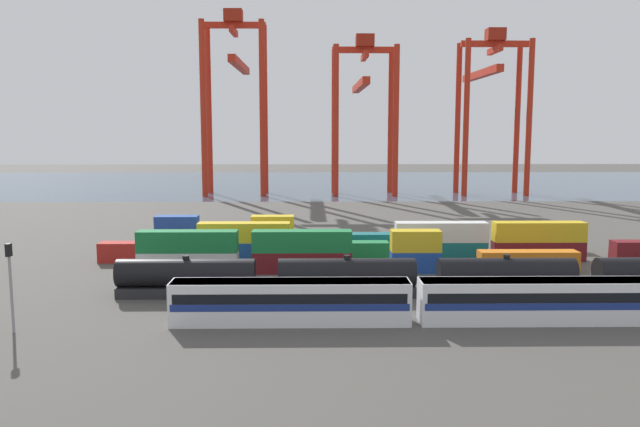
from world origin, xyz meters
TOP-DOWN VIEW (x-y plane):
  - ground_plane at (0.00, 40.00)m, footprint 420.00×420.00m
  - harbour_water at (0.00, 131.20)m, footprint 400.00×110.00m
  - passenger_train at (8.22, -22.17)m, footprint 66.09×3.14m
  - freight_tank_row at (8.25, -12.72)m, footprint 81.40×2.89m
  - signal_mast at (-37.83, -24.54)m, footprint 0.36×0.60m
  - shipping_container_0 at (-27.24, -1.60)m, footprint 12.10×2.44m
  - shipping_container_1 at (-27.24, -1.60)m, footprint 12.10×2.44m
  - shipping_container_2 at (-13.36, -1.60)m, footprint 12.10×2.44m
  - shipping_container_3 at (-13.36, -1.60)m, footprint 12.10×2.44m
  - shipping_container_4 at (0.52, -1.60)m, footprint 6.04×2.44m
  - shipping_container_5 at (0.52, -1.60)m, footprint 6.04×2.44m
  - shipping_container_6 at (14.41, -1.60)m, footprint 12.10×2.44m
  - shipping_container_7 at (-34.16, 5.16)m, footprint 12.10×2.44m
  - shipping_container_8 at (-21.10, 5.16)m, footprint 12.10×2.44m
  - shipping_container_9 at (-21.10, 5.16)m, footprint 12.10×2.44m
  - shipping_container_10 at (-8.04, 5.16)m, footprint 12.10×2.44m
  - shipping_container_11 at (5.03, 5.16)m, footprint 12.10×2.44m
  - shipping_container_12 at (5.03, 5.16)m, footprint 12.10×2.44m
  - shipping_container_13 at (18.09, 5.16)m, footprint 12.10×2.44m
  - shipping_container_14 at (18.09, 5.16)m, footprint 12.10×2.44m
  - shipping_container_15 at (31.15, 5.16)m, footprint 6.04×2.44m
  - shipping_container_17 at (-31.36, 11.92)m, footprint 6.04×2.44m
  - shipping_container_18 at (-31.36, 11.92)m, footprint 6.04×2.44m
  - shipping_container_19 at (-17.73, 11.92)m, footprint 6.04×2.44m
  - shipping_container_20 at (-17.73, 11.92)m, footprint 6.04×2.44m
  - shipping_container_21 at (-4.10, 11.92)m, footprint 12.10×2.44m
  - shipping_container_22 at (9.53, 11.92)m, footprint 6.04×2.44m
  - shipping_container_23 at (23.15, 11.92)m, footprint 6.04×2.44m
  - gantry_crane_west at (-32.54, 97.19)m, footprint 16.98×38.26m
  - gantry_crane_central at (2.14, 97.85)m, footprint 17.29×41.02m
  - gantry_crane_east at (36.83, 97.17)m, footprint 18.22×36.97m

SIDE VIEW (x-z plane):
  - ground_plane at x=0.00m, z-range 0.00..0.00m
  - harbour_water at x=0.00m, z-range 0.00..0.01m
  - shipping_container_0 at x=-27.24m, z-range 0.00..2.60m
  - shipping_container_2 at x=-13.36m, z-range 0.00..2.60m
  - shipping_container_4 at x=0.52m, z-range 0.00..2.60m
  - shipping_container_6 at x=14.41m, z-range 0.00..2.60m
  - shipping_container_7 at x=-34.16m, z-range 0.00..2.60m
  - shipping_container_8 at x=-21.10m, z-range 0.00..2.60m
  - shipping_container_10 at x=-8.04m, z-range 0.00..2.60m
  - shipping_container_11 at x=5.03m, z-range 0.00..2.60m
  - shipping_container_13 at x=18.09m, z-range 0.00..2.60m
  - shipping_container_15 at x=31.15m, z-range 0.00..2.60m
  - shipping_container_17 at x=-31.36m, z-range 0.00..2.60m
  - shipping_container_19 at x=-17.73m, z-range 0.00..2.60m
  - shipping_container_21 at x=-4.10m, z-range 0.00..2.60m
  - shipping_container_22 at x=9.53m, z-range 0.00..2.60m
  - shipping_container_23 at x=23.15m, z-range 0.00..2.60m
  - freight_tank_row at x=8.25m, z-range -0.12..4.22m
  - passenger_train at x=8.22m, z-range 0.19..4.09m
  - shipping_container_1 at x=-27.24m, z-range 2.60..5.20m
  - shipping_container_3 at x=-13.36m, z-range 2.60..5.20m
  - shipping_container_5 at x=0.52m, z-range 2.60..5.20m
  - shipping_container_9 at x=-21.10m, z-range 2.60..5.20m
  - shipping_container_12 at x=5.03m, z-range 2.60..5.20m
  - shipping_container_14 at x=18.09m, z-range 2.60..5.20m
  - shipping_container_18 at x=-31.36m, z-range 2.60..5.20m
  - shipping_container_20 at x=-17.73m, z-range 2.60..5.20m
  - signal_mast at x=-37.83m, z-range 1.15..8.92m
  - gantry_crane_central at x=2.14m, z-range 4.79..47.28m
  - gantry_crane_east at x=36.83m, z-range 5.25..49.37m
  - gantry_crane_west at x=-32.54m, z-range 5.22..54.02m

